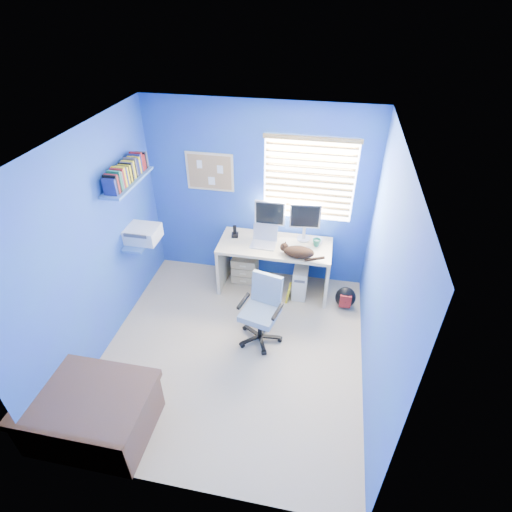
% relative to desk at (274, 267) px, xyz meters
% --- Properties ---
extents(floor, '(3.00, 3.20, 0.00)m').
position_rel_desk_xyz_m(floor, '(-0.29, -1.26, -0.37)').
color(floor, tan).
rests_on(floor, ground).
extents(ceiling, '(3.00, 3.20, 0.00)m').
position_rel_desk_xyz_m(ceiling, '(-0.29, -1.26, 2.13)').
color(ceiling, white).
rests_on(ceiling, wall_back).
extents(wall_back, '(3.00, 0.01, 2.50)m').
position_rel_desk_xyz_m(wall_back, '(-0.29, 0.34, 0.88)').
color(wall_back, blue).
rests_on(wall_back, ground).
extents(wall_front, '(3.00, 0.01, 2.50)m').
position_rel_desk_xyz_m(wall_front, '(-0.29, -2.86, 0.88)').
color(wall_front, blue).
rests_on(wall_front, ground).
extents(wall_left, '(0.01, 3.20, 2.50)m').
position_rel_desk_xyz_m(wall_left, '(-1.79, -1.26, 0.88)').
color(wall_left, blue).
rests_on(wall_left, ground).
extents(wall_right, '(0.01, 3.20, 2.50)m').
position_rel_desk_xyz_m(wall_right, '(1.21, -1.26, 0.88)').
color(wall_right, blue).
rests_on(wall_right, ground).
extents(desk, '(1.50, 0.65, 0.74)m').
position_rel_desk_xyz_m(desk, '(0.00, 0.00, 0.00)').
color(desk, beige).
rests_on(desk, floor).
extents(laptop, '(0.34, 0.27, 0.22)m').
position_rel_desk_xyz_m(laptop, '(-0.15, -0.05, 0.48)').
color(laptop, silver).
rests_on(laptop, desk).
extents(monitor_left, '(0.40, 0.12, 0.54)m').
position_rel_desk_xyz_m(monitor_left, '(-0.11, 0.18, 0.64)').
color(monitor_left, silver).
rests_on(monitor_left, desk).
extents(monitor_right, '(0.41, 0.16, 0.54)m').
position_rel_desk_xyz_m(monitor_right, '(0.36, 0.20, 0.64)').
color(monitor_right, silver).
rests_on(monitor_right, desk).
extents(phone, '(0.11, 0.12, 0.17)m').
position_rel_desk_xyz_m(phone, '(-0.57, 0.10, 0.45)').
color(phone, black).
rests_on(phone, desk).
extents(mug, '(0.10, 0.09, 0.10)m').
position_rel_desk_xyz_m(mug, '(0.54, 0.07, 0.42)').
color(mug, '#156043').
rests_on(mug, desk).
extents(cd_spindle, '(0.13, 0.13, 0.07)m').
position_rel_desk_xyz_m(cd_spindle, '(0.55, 0.14, 0.41)').
color(cd_spindle, silver).
rests_on(cd_spindle, desk).
extents(cat, '(0.43, 0.31, 0.14)m').
position_rel_desk_xyz_m(cat, '(0.34, -0.22, 0.44)').
color(cat, black).
rests_on(cat, desk).
extents(tower_pc, '(0.19, 0.44, 0.45)m').
position_rel_desk_xyz_m(tower_pc, '(0.37, -0.02, -0.14)').
color(tower_pc, beige).
rests_on(tower_pc, floor).
extents(drawer_boxes, '(0.35, 0.28, 0.41)m').
position_rel_desk_xyz_m(drawer_boxes, '(-0.44, 0.11, -0.17)').
color(drawer_boxes, tan).
rests_on(drawer_boxes, floor).
extents(yellow_book, '(0.03, 0.17, 0.24)m').
position_rel_desk_xyz_m(yellow_book, '(0.23, -0.22, -0.25)').
color(yellow_book, yellow).
rests_on(yellow_book, floor).
extents(backpack, '(0.27, 0.21, 0.32)m').
position_rel_desk_xyz_m(backpack, '(0.99, -0.21, -0.21)').
color(backpack, black).
rests_on(backpack, floor).
extents(bed_corner, '(1.10, 0.78, 0.53)m').
position_rel_desk_xyz_m(bed_corner, '(-1.36, -2.48, -0.11)').
color(bed_corner, brown).
rests_on(bed_corner, floor).
extents(office_chair, '(0.60, 0.60, 0.85)m').
position_rel_desk_xyz_m(office_chair, '(-0.00, -0.97, -0.05)').
color(office_chair, black).
rests_on(office_chair, floor).
extents(window_blinds, '(1.15, 0.05, 1.10)m').
position_rel_desk_xyz_m(window_blinds, '(0.36, 0.31, 1.18)').
color(window_blinds, white).
rests_on(window_blinds, ground).
extents(corkboard, '(0.64, 0.02, 0.52)m').
position_rel_desk_xyz_m(corkboard, '(-0.94, 0.33, 1.18)').
color(corkboard, beige).
rests_on(corkboard, ground).
extents(wall_shelves, '(0.42, 0.90, 1.05)m').
position_rel_desk_xyz_m(wall_shelves, '(-1.64, -0.51, 1.06)').
color(wall_shelves, '#3C68B0').
rests_on(wall_shelves, ground).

